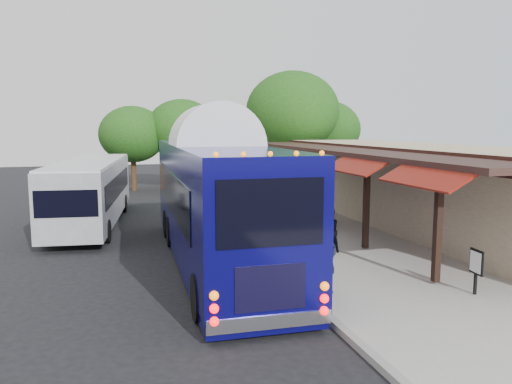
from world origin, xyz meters
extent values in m
plane|color=black|center=(0.00, 0.00, 0.00)|extent=(90.00, 90.00, 0.00)
cube|color=#9E9B93|center=(5.00, 4.00, 0.07)|extent=(10.00, 40.00, 0.15)
cube|color=gray|center=(0.05, 4.00, 0.07)|extent=(0.20, 40.00, 0.16)
cube|color=tan|center=(8.50, 4.00, 1.80)|extent=(5.00, 20.00, 3.60)
cube|color=black|center=(5.98, 4.00, 3.30)|extent=(0.06, 20.00, 0.60)
cube|color=#331E19|center=(4.90, 4.00, 3.40)|extent=(2.60, 20.00, 0.18)
cube|color=black|center=(3.78, -4.00, 1.80)|extent=(0.18, 0.18, 3.16)
cube|color=maroon|center=(3.35, -4.00, 3.15)|extent=(1.00, 3.20, 0.57)
cube|color=black|center=(3.78, 0.00, 1.80)|extent=(0.18, 0.18, 3.16)
cube|color=maroon|center=(3.35, 0.00, 3.15)|extent=(1.00, 3.20, 0.57)
cube|color=black|center=(3.78, 4.00, 1.80)|extent=(0.18, 0.18, 3.16)
cube|color=maroon|center=(3.35, 4.00, 3.15)|extent=(1.00, 3.20, 0.57)
cube|color=black|center=(3.78, 8.00, 1.80)|extent=(0.18, 0.18, 3.16)
cube|color=maroon|center=(3.35, 8.00, 3.15)|extent=(1.00, 3.20, 0.57)
cube|color=black|center=(3.78, 12.00, 1.80)|extent=(0.18, 0.18, 3.16)
cube|color=maroon|center=(3.35, 12.00, 3.15)|extent=(1.00, 3.20, 0.57)
sphere|color=teal|center=(4.20, -2.00, 2.88)|extent=(0.26, 0.26, 0.26)
sphere|color=teal|center=(4.20, 3.00, 2.88)|extent=(0.26, 0.26, 0.26)
sphere|color=teal|center=(4.20, 8.00, 2.88)|extent=(0.26, 0.26, 0.26)
cube|color=#09064F|center=(-1.45, 0.37, 2.16)|extent=(2.98, 12.86, 3.36)
cube|color=#09064F|center=(-1.45, 0.37, 0.32)|extent=(2.92, 12.73, 0.37)
ellipsoid|color=white|center=(-1.45, 0.37, 3.82)|extent=(2.97, 12.60, 0.60)
cube|color=black|center=(-1.45, -6.04, 2.72)|extent=(2.23, 0.08, 1.39)
cube|color=silver|center=(-1.45, -5.96, 0.45)|extent=(2.67, 0.25, 0.30)
sphere|color=#FF0C0C|center=(-2.62, -6.06, 0.73)|extent=(0.19, 0.19, 0.19)
sphere|color=#FF0C0C|center=(-0.28, -6.06, 0.73)|extent=(0.19, 0.19, 0.19)
cylinder|color=black|center=(-2.68, -4.49, 0.55)|extent=(0.34, 1.12, 1.11)
cylinder|color=black|center=(-0.22, -4.49, 0.55)|extent=(0.34, 1.12, 1.11)
cylinder|color=black|center=(-2.68, 4.47, 0.55)|extent=(0.34, 1.12, 1.11)
cylinder|color=black|center=(-0.22, 4.47, 0.55)|extent=(0.34, 1.12, 1.11)
cube|color=gray|center=(-5.64, 8.08, 1.59)|extent=(3.52, 11.08, 2.51)
cube|color=black|center=(-6.83, 8.08, 1.80)|extent=(1.02, 9.21, 0.95)
cube|color=black|center=(-4.44, 8.08, 1.80)|extent=(1.02, 9.21, 0.95)
cube|color=silver|center=(-5.64, 8.08, 2.88)|extent=(3.45, 10.86, 0.09)
cylinder|color=black|center=(-6.73, 4.27, 0.45)|extent=(0.36, 0.93, 0.91)
cylinder|color=black|center=(-4.55, 4.27, 0.45)|extent=(0.36, 0.93, 0.91)
cylinder|color=black|center=(-6.73, 11.35, 0.45)|extent=(0.36, 0.93, 0.91)
cylinder|color=black|center=(-4.55, 11.35, 0.45)|extent=(0.36, 0.93, 0.91)
imported|color=black|center=(0.60, -3.87, 1.04)|extent=(0.77, 0.65, 1.78)
imported|color=black|center=(2.42, 0.02, 0.91)|extent=(0.75, 0.59, 1.52)
imported|color=black|center=(2.80, 4.10, 1.10)|extent=(1.11, 1.11, 1.89)
imported|color=black|center=(3.40, 5.75, 1.12)|extent=(1.37, 0.95, 1.94)
cube|color=black|center=(4.25, -5.00, 0.74)|extent=(0.07, 0.07, 1.18)
cube|color=black|center=(4.25, -5.00, 1.01)|extent=(0.09, 0.54, 0.64)
cube|color=white|center=(4.21, -5.00, 1.01)|extent=(0.05, 0.45, 0.53)
cylinder|color=#382314|center=(0.02, 19.95, 1.43)|extent=(0.36, 0.36, 2.87)
ellipsoid|color=#194611|center=(0.02, 19.95, 4.24)|extent=(4.96, 4.96, 4.21)
cylinder|color=#382314|center=(7.28, 17.29, 1.86)|extent=(0.36, 0.36, 3.71)
ellipsoid|color=#194611|center=(7.28, 17.29, 5.48)|extent=(6.41, 6.41, 5.45)
cylinder|color=#382314|center=(10.70, 19.18, 1.43)|extent=(0.36, 0.36, 2.86)
ellipsoid|color=#194611|center=(10.70, 19.18, 4.23)|extent=(4.94, 4.94, 4.20)
cylinder|color=#382314|center=(-3.35, 20.16, 1.32)|extent=(0.36, 0.36, 2.65)
ellipsoid|color=#194611|center=(-3.35, 20.16, 3.91)|extent=(4.57, 4.57, 3.88)
camera|label=1|loc=(-4.51, -15.37, 4.43)|focal=35.00mm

